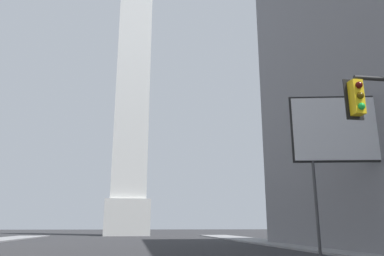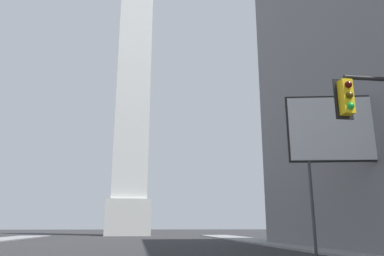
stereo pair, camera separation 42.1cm
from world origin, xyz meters
name	(u,v)px [view 2 (the right image)]	position (x,y,z in m)	size (l,w,h in m)	color
sidewalk_right	(330,250)	(15.74, 26.15, 0.07)	(5.00, 87.16, 0.15)	gray
obelisk	(135,64)	(0.00, 72.64, 34.65)	(8.26, 8.26, 72.51)	silver
billboard_sign	(347,131)	(14.05, 19.43, 7.34)	(7.12, 1.63, 9.58)	#3F3F42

